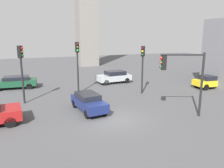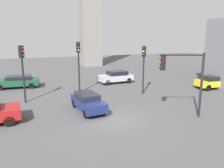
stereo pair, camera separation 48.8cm
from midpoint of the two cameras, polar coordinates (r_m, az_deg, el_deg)
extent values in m
plane|color=#4C4C4F|center=(15.20, 0.83, -9.15)|extent=(97.83, 97.83, 0.00)
cylinder|color=black|center=(21.42, 8.98, 3.60)|extent=(0.16, 0.16, 4.71)
cube|color=black|center=(21.22, 9.15, 8.55)|extent=(0.45, 0.45, 1.00)
sphere|color=#4C0F0C|center=(21.01, 9.05, 9.34)|extent=(0.20, 0.20, 0.20)
sphere|color=yellow|center=(21.03, 9.02, 8.52)|extent=(0.20, 0.20, 0.20)
sphere|color=#14471E|center=(21.05, 8.99, 7.71)|extent=(0.20, 0.20, 0.20)
cylinder|color=black|center=(16.18, 23.40, -0.44)|extent=(0.16, 0.16, 4.55)
cylinder|color=black|center=(15.43, 18.88, 7.32)|extent=(2.72, 1.36, 0.12)
cube|color=black|center=(15.21, 14.27, 5.45)|extent=(0.43, 0.43, 1.00)
sphere|color=red|center=(15.14, 13.58, 6.60)|extent=(0.20, 0.20, 0.20)
sphere|color=#594714|center=(15.17, 13.52, 5.48)|extent=(0.20, 0.20, 0.20)
sphere|color=#14471E|center=(15.21, 13.47, 4.35)|extent=(0.20, 0.20, 0.20)
cylinder|color=black|center=(19.58, -21.82, 2.28)|extent=(0.16, 0.16, 4.88)
cube|color=black|center=(19.37, -22.29, 7.94)|extent=(0.44, 0.44, 1.00)
sphere|color=red|center=(19.24, -21.86, 8.85)|extent=(0.20, 0.20, 0.20)
sphere|color=#594714|center=(19.25, -21.79, 7.96)|extent=(0.20, 0.20, 0.20)
sphere|color=#14471E|center=(19.28, -21.72, 7.07)|extent=(0.20, 0.20, 0.20)
cylinder|color=black|center=(21.58, -8.15, 4.21)|extent=(0.16, 0.16, 5.10)
cube|color=black|center=(21.39, -8.32, 9.66)|extent=(0.32, 0.32, 1.00)
sphere|color=#4C0F0C|center=(21.19, -8.22, 10.45)|extent=(0.20, 0.20, 0.20)
sphere|color=#594714|center=(21.20, -8.20, 9.64)|extent=(0.20, 0.20, 0.20)
sphere|color=green|center=(21.21, -8.17, 8.83)|extent=(0.20, 0.20, 0.20)
cube|color=yellow|center=(26.17, 25.95, 0.29)|extent=(4.11, 2.15, 0.62)
cube|color=black|center=(25.95, 25.73, 1.41)|extent=(2.37, 1.74, 0.52)
cylinder|color=black|center=(27.62, 27.07, 0.09)|extent=(0.71, 0.38, 0.68)
cylinder|color=black|center=(25.92, 22.65, -0.23)|extent=(0.71, 0.38, 0.68)
cylinder|color=black|center=(24.87, 24.56, -0.90)|extent=(0.71, 0.38, 0.68)
cylinder|color=black|center=(16.84, -24.77, -6.89)|extent=(0.71, 0.40, 0.70)
cylinder|color=black|center=(15.27, -24.75, -8.84)|extent=(0.71, 0.40, 0.70)
cube|color=#ADB2B7|center=(26.47, 1.48, 1.70)|extent=(4.18, 2.08, 0.68)
cube|color=black|center=(26.46, 1.89, 2.93)|extent=(2.37, 1.76, 0.52)
cylinder|color=black|center=(25.28, -0.60, 0.41)|extent=(0.67, 0.37, 0.66)
cylinder|color=black|center=(26.66, -1.94, 1.04)|extent=(0.67, 0.37, 0.66)
cylinder|color=black|center=(26.50, 4.91, 0.93)|extent=(0.67, 0.37, 0.66)
cylinder|color=black|center=(27.83, 3.36, 1.50)|extent=(0.67, 0.37, 0.66)
cube|color=#19472D|center=(26.05, -23.40, 0.45)|extent=(4.78, 2.41, 0.65)
cube|color=black|center=(25.93, -22.99, 1.55)|extent=(2.74, 1.96, 0.42)
cylinder|color=black|center=(25.63, -27.02, -0.83)|extent=(0.67, 0.41, 0.63)
cylinder|color=black|center=(27.14, -26.39, -0.09)|extent=(0.67, 0.41, 0.63)
cylinder|color=black|center=(25.17, -20.05, -0.43)|extent=(0.67, 0.41, 0.63)
cylinder|color=black|center=(26.71, -19.81, 0.30)|extent=(0.67, 0.41, 0.63)
cube|color=navy|center=(16.55, -5.52, -5.01)|extent=(1.92, 4.05, 0.66)
cube|color=black|center=(16.59, -5.81, -3.14)|extent=(1.58, 2.31, 0.45)
cylinder|color=black|center=(15.73, -1.50, -7.16)|extent=(0.34, 0.66, 0.63)
cylinder|color=black|center=(15.26, -5.94, -7.85)|extent=(0.34, 0.66, 0.63)
cylinder|color=black|center=(18.07, -5.13, -4.59)|extent=(0.34, 0.66, 0.63)
cylinder|color=black|center=(17.66, -9.04, -5.11)|extent=(0.34, 0.66, 0.63)
camera|label=1|loc=(0.24, -89.23, 0.17)|focal=34.48mm
camera|label=2|loc=(0.24, 90.77, -0.17)|focal=34.48mm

